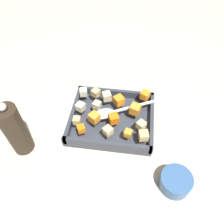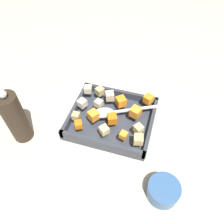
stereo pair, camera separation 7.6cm
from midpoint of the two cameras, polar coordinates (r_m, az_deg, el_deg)
The scene contains 21 objects.
ground_plane at distance 0.79m, azimuth 2.34°, elevation -3.24°, with size 4.00×4.00×0.00m, color #BCB29E.
baking_dish at distance 0.79m, azimuth 2.74°, elevation -2.09°, with size 0.29×0.24×0.05m.
carrot_chunk_far_right at distance 0.73m, azimuth 2.98°, elevation -1.86°, with size 0.03×0.03×0.03m, color orange.
carrot_chunk_corner_se at distance 0.74m, azimuth -1.85°, elevation -1.03°, with size 0.03×0.03×0.03m, color orange.
carrot_chunk_far_left at distance 0.78m, azimuth 5.05°, elevation 2.55°, with size 0.03×0.03×0.03m, color orange.
carrot_chunk_back_center at distance 0.72m, azimuth -5.60°, elevation -3.41°, with size 0.02×0.02×0.02m, color orange.
carrot_chunk_heap_top at distance 0.81m, azimuth 11.92°, elevation 3.08°, with size 0.03×0.03×0.03m, color orange.
carrot_chunk_corner_sw at distance 0.76m, azimuth 8.87°, elevation -0.17°, with size 0.03×0.03×0.03m, color orange.
carrot_chunk_mid_right at distance 0.70m, azimuth 6.07°, elevation -6.07°, with size 0.02×0.02×0.02m, color orange.
potato_chunk_near_spoon at distance 0.78m, azimuth -4.86°, elevation 2.12°, with size 0.03×0.03×0.03m, color beige.
potato_chunk_corner_ne at distance 0.71m, azimuth 1.04°, elevation -4.81°, with size 0.03×0.03×0.03m, color #E0CC89.
potato_chunk_front_center at distance 0.82m, azimuth -0.50°, elevation 5.19°, with size 0.03×0.03×0.03m, color tan.
potato_chunk_under_handle at distance 0.80m, azimuth 2.13°, elevation 3.98°, with size 0.03×0.03×0.03m, color beige.
potato_chunk_rim_edge at distance 0.83m, azimuth -3.52°, elevation 5.69°, with size 0.03×0.03×0.03m, color beige.
potato_chunk_corner_nw at distance 0.72m, azimuth 9.75°, elevation -4.37°, with size 0.03×0.03×0.03m, color #E0CC89.
potato_chunk_mid_left at distance 0.78m, azimuth -0.67°, elevation 2.07°, with size 0.02×0.02×0.02m, color beige.
potato_chunk_near_left at distance 0.70m, azimuth 9.87°, elevation -7.10°, with size 0.03×0.03×0.03m, color tan.
potato_chunk_near_right at distance 0.75m, azimuth -6.31°, elevation -1.20°, with size 0.02×0.02×0.02m, color tan.
serving_spoon at distance 0.76m, azimuth 1.77°, elevation -0.09°, with size 0.22×0.13×0.02m.
pepper_mill at distance 0.74m, azimuth -20.79°, elevation -1.58°, with size 0.06×0.06×0.21m.
small_prep_bowl at distance 0.68m, azimuth 16.24°, elevation -18.90°, with size 0.09×0.09×0.05m, color #33598C.
Camera 2 is at (0.14, -0.45, 0.64)m, focal length 35.90 mm.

